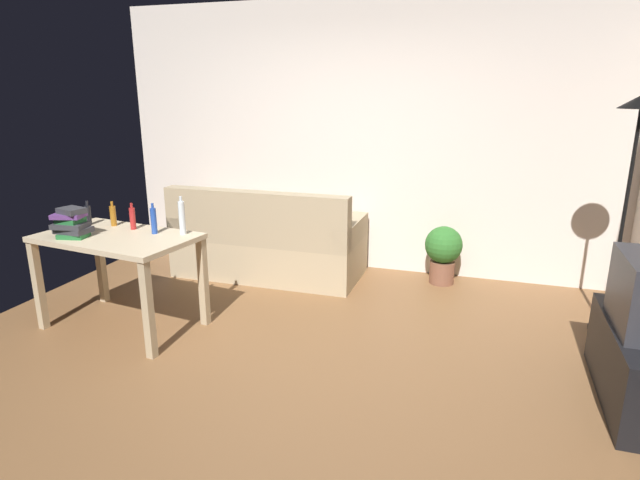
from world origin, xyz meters
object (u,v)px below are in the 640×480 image
at_px(bottle_dark, 88,215).
at_px(couch, 268,246).
at_px(book_stack, 71,223).
at_px(bottle_amber, 113,215).
at_px(bottle_red, 133,218).
at_px(bottle_blue, 154,220).
at_px(bottle_clear, 182,218).
at_px(desk, 118,249).
at_px(potted_plant, 443,251).
at_px(torchiere_lamp, 634,151).

bearing_deg(bottle_dark, couch, 50.61).
bearing_deg(book_stack, couch, 61.09).
relative_size(bottle_amber, book_stack, 0.77).
height_order(bottle_red, bottle_blue, bottle_blue).
bearing_deg(bottle_clear, desk, -159.97).
xyz_separation_m(desk, potted_plant, (2.34, 1.78, -0.32)).
distance_m(desk, bottle_blue, 0.36).
distance_m(desk, bottle_dark, 0.51).
distance_m(desk, potted_plant, 2.96).
bearing_deg(couch, bottle_blue, 74.81).
bearing_deg(torchiere_lamp, bottle_dark, -167.97).
height_order(couch, bottle_clear, bottle_clear).
xyz_separation_m(bottle_amber, bottle_blue, (0.46, -0.11, 0.02)).
distance_m(torchiere_lamp, bottle_amber, 4.01).
bearing_deg(couch, bottle_red, 64.74).
distance_m(couch, bottle_blue, 1.50).
bearing_deg(bottle_dark, book_stack, -66.91).
bearing_deg(bottle_red, bottle_amber, 168.14).
bearing_deg(bottle_clear, couch, 83.89).
bearing_deg(desk, bottle_blue, 34.69).
height_order(torchiere_lamp, desk, torchiere_lamp).
height_order(couch, torchiere_lamp, torchiere_lamp).
distance_m(couch, bottle_dark, 1.73).
distance_m(bottle_dark, bottle_red, 0.44).
bearing_deg(torchiere_lamp, desk, -163.71).
distance_m(desk, bottle_red, 0.28).
distance_m(bottle_amber, bottle_red, 0.23).
bearing_deg(book_stack, torchiere_lamp, 17.19).
bearing_deg(potted_plant, bottle_dark, -150.16).
height_order(bottle_amber, book_stack, book_stack).
bearing_deg(bottle_dark, bottle_clear, -1.60).
height_order(desk, bottle_red, bottle_red).
bearing_deg(bottle_blue, bottle_clear, 11.26).
xyz_separation_m(bottle_clear, book_stack, (-0.75, -0.32, -0.03)).
bearing_deg(bottle_amber, torchiere_lamp, 12.14).
relative_size(torchiere_lamp, desk, 1.41).
bearing_deg(bottle_blue, book_stack, -152.27).
height_order(bottle_red, bottle_clear, bottle_clear).
height_order(desk, book_stack, book_stack).
xyz_separation_m(bottle_blue, bottle_clear, (0.22, 0.04, 0.03)).
xyz_separation_m(bottle_red, bottle_clear, (0.46, -0.02, 0.04)).
distance_m(bottle_amber, bottle_blue, 0.48).
bearing_deg(bottle_amber, desk, -49.11).
relative_size(bottle_blue, bottle_clear, 0.81).
bearing_deg(bottle_amber, bottle_dark, -169.95).
xyz_separation_m(desk, bottle_red, (0.02, 0.19, 0.20)).
relative_size(desk, bottle_amber, 6.30).
height_order(bottle_clear, book_stack, bottle_clear).
xyz_separation_m(potted_plant, bottle_amber, (-2.54, -1.54, 0.52)).
height_order(couch, desk, couch).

